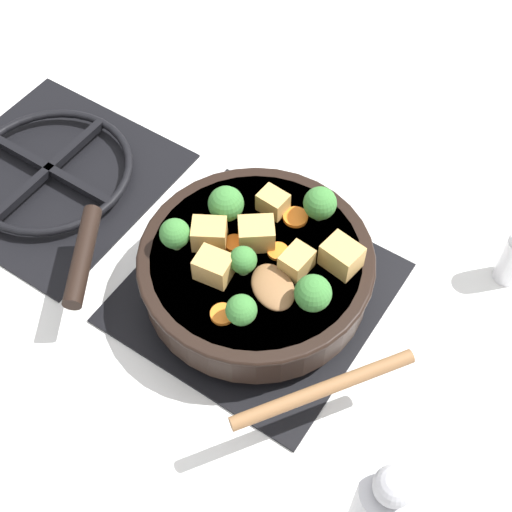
{
  "coord_description": "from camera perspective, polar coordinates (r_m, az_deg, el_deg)",
  "views": [
    {
      "loc": [
        -0.41,
        -0.28,
        0.79
      ],
      "look_at": [
        0.0,
        0.0,
        0.08
      ],
      "focal_mm": 50.0,
      "sensor_mm": 36.0,
      "label": 1
    }
  ],
  "objects": [
    {
      "name": "broccoli_floret_west_rim",
      "position": [
        0.88,
        -2.42,
        4.18
      ],
      "size": [
        0.04,
        0.04,
        0.05
      ],
      "color": "#709956",
      "rests_on": "skillet_pan"
    },
    {
      "name": "broccoli_floret_east_rim",
      "position": [
        0.79,
        -1.18,
        -4.36
      ],
      "size": [
        0.04,
        0.04,
        0.04
      ],
      "color": "#709956",
      "rests_on": "skillet_pan"
    },
    {
      "name": "tofu_cube_east_chunk",
      "position": [
        0.85,
        6.86,
        -0.0
      ],
      "size": [
        0.04,
        0.05,
        0.04
      ],
      "primitive_type": "cube",
      "rotation": [
        0.0,
        0.0,
        4.56
      ],
      "color": "tan",
      "rests_on": "skillet_pan"
    },
    {
      "name": "skillet_pan",
      "position": [
        0.89,
        -0.13,
        -0.95
      ],
      "size": [
        0.33,
        0.38,
        0.06
      ],
      "color": "black",
      "rests_on": "front_burner_grate"
    },
    {
      "name": "broccoli_floret_near_spoon",
      "position": [
        0.81,
        4.58,
        -3.0
      ],
      "size": [
        0.04,
        0.04,
        0.05
      ],
      "color": "#709956",
      "rests_on": "skillet_pan"
    },
    {
      "name": "carrot_slice_orange_thin",
      "position": [
        0.82,
        -2.7,
        -4.67
      ],
      "size": [
        0.03,
        0.03,
        0.01
      ],
      "primitive_type": "cylinder",
      "color": "orange",
      "rests_on": "skillet_pan"
    },
    {
      "name": "broccoli_floret_north_edge",
      "position": [
        0.83,
        -1.26,
        -0.23
      ],
      "size": [
        0.03,
        0.03,
        0.04
      ],
      "color": "#709956",
      "rests_on": "skillet_pan"
    },
    {
      "name": "tofu_cube_center_large",
      "position": [
        0.86,
        0.03,
        1.78
      ],
      "size": [
        0.05,
        0.06,
        0.03
      ],
      "primitive_type": "cube",
      "rotation": [
        0.0,
        0.0,
        2.22
      ],
      "color": "tan",
      "rests_on": "skillet_pan"
    },
    {
      "name": "tofu_cube_near_handle",
      "position": [
        0.87,
        -3.76,
        1.77
      ],
      "size": [
        0.05,
        0.05,
        0.03
      ],
      "primitive_type": "cube",
      "rotation": [
        0.0,
        0.0,
        5.24
      ],
      "color": "tan",
      "rests_on": "skillet_pan"
    },
    {
      "name": "carrot_slice_under_broccoli",
      "position": [
        0.9,
        3.18,
        3.12
      ],
      "size": [
        0.03,
        0.03,
        0.01
      ],
      "primitive_type": "cylinder",
      "color": "orange",
      "rests_on": "skillet_pan"
    },
    {
      "name": "front_burner_grate",
      "position": [
        0.93,
        0.0,
        -2.58
      ],
      "size": [
        0.31,
        0.31,
        0.03
      ],
      "color": "black",
      "rests_on": "ground_plane"
    },
    {
      "name": "rear_burner_grate",
      "position": [
        1.09,
        -16.09,
        6.41
      ],
      "size": [
        0.31,
        0.31,
        0.03
      ],
      "color": "black",
      "rests_on": "ground_plane"
    },
    {
      "name": "ground_plane",
      "position": [
        0.94,
        0.0,
        -2.97
      ],
      "size": [
        2.4,
        2.4,
        0.0
      ],
      "primitive_type": "plane",
      "color": "silver"
    },
    {
      "name": "carrot_slice_near_center",
      "position": [
        0.87,
        1.76,
        0.37
      ],
      "size": [
        0.03,
        0.03,
        0.01
      ],
      "primitive_type": "cylinder",
      "color": "orange",
      "rests_on": "skillet_pan"
    },
    {
      "name": "tofu_cube_back_piece",
      "position": [
        0.9,
        1.37,
        4.31
      ],
      "size": [
        0.03,
        0.04,
        0.03
      ],
      "primitive_type": "cube",
      "rotation": [
        0.0,
        0.0,
        4.64
      ],
      "color": "tan",
      "rests_on": "skillet_pan"
    },
    {
      "name": "broccoli_floret_center_top",
      "position": [
        0.88,
        5.14,
        4.2
      ],
      "size": [
        0.04,
        0.04,
        0.05
      ],
      "color": "#709956",
      "rests_on": "skillet_pan"
    },
    {
      "name": "tofu_cube_west_chunk",
      "position": [
        0.84,
        3.27,
        -0.46
      ],
      "size": [
        0.04,
        0.03,
        0.03
      ],
      "primitive_type": "cube",
      "rotation": [
        0.0,
        0.0,
        6.2
      ],
      "color": "tan",
      "rests_on": "skillet_pan"
    },
    {
      "name": "tofu_cube_front_piece",
      "position": [
        0.84,
        -3.4,
        -0.88
      ],
      "size": [
        0.04,
        0.05,
        0.03
      ],
      "primitive_type": "cube",
      "rotation": [
        0.0,
        0.0,
        1.71
      ],
      "color": "tan",
      "rests_on": "skillet_pan"
    },
    {
      "name": "broccoli_floret_south_cluster",
      "position": [
        0.86,
        -6.51,
        1.77
      ],
      "size": [
        0.04,
        0.04,
        0.04
      ],
      "color": "#709956",
      "rests_on": "skillet_pan"
    },
    {
      "name": "wooden_spoon",
      "position": [
        0.8,
        3.48,
        -6.72
      ],
      "size": [
        0.21,
        0.22,
        0.02
      ],
      "color": "brown",
      "rests_on": "skillet_pan"
    },
    {
      "name": "carrot_slice_edge_slice",
      "position": [
        0.87,
        -1.87,
        0.86
      ],
      "size": [
        0.03,
        0.03,
        0.01
      ],
      "primitive_type": "cylinder",
      "color": "orange",
      "rests_on": "skillet_pan"
    }
  ]
}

